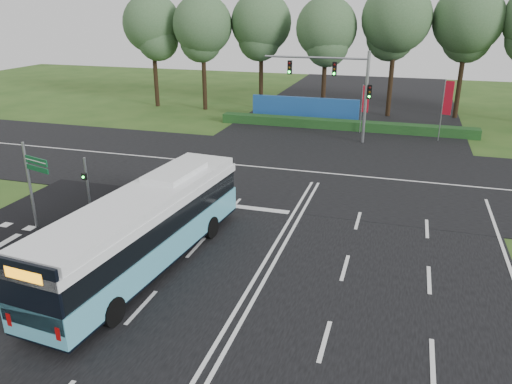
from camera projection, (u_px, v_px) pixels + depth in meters
ground at (268, 258)px, 21.43m from camera, size 120.00×120.00×0.00m
road_main at (268, 257)px, 21.42m from camera, size 20.00×120.00×0.04m
road_cross at (318, 173)px, 32.17m from camera, size 120.00×14.00×0.05m
kerb_strip at (23, 256)px, 21.47m from camera, size 0.25×18.00×0.12m
city_bus at (145, 228)px, 20.05m from camera, size 3.59×12.32×3.49m
pedestrian_signal at (87, 183)px, 25.47m from camera, size 0.27×0.40×2.98m
street_sign at (33, 177)px, 23.10m from camera, size 1.62×0.56×4.32m
banner_flag_mid at (365, 102)px, 41.15m from camera, size 0.59×0.18×4.08m
banner_flag_right at (446, 102)px, 38.46m from camera, size 0.68×0.29×4.87m
traffic_light_gantry at (343, 82)px, 38.09m from camera, size 8.41×0.28×7.00m
hedge at (344, 125)px, 43.23m from camera, size 22.00×1.20×0.80m
blue_hoarding at (305, 109)px, 46.31m from camera, size 10.00×0.30×2.20m
eucalyptus_row at (378, 22)px, 45.70m from camera, size 48.34×9.15×12.33m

